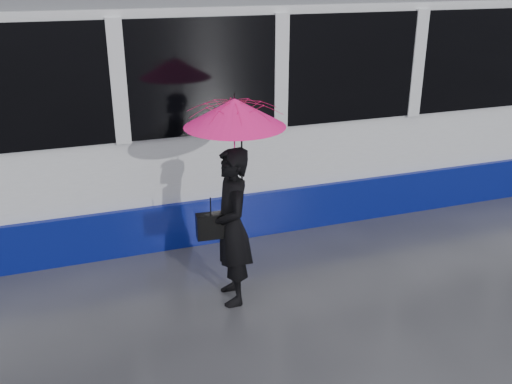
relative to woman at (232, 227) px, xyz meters
name	(u,v)px	position (x,y,z in m)	size (l,w,h in m)	color
ground	(275,283)	(0.55, 0.15, -0.87)	(90.00, 90.00, 0.00)	#27272C
rails	(217,204)	(0.55, 2.65, -0.86)	(34.00, 1.51, 0.02)	#3F3D38
woman	(232,227)	(0.00, 0.00, 0.00)	(0.64, 0.42, 1.74)	black
umbrella	(235,132)	(0.05, 0.00, 1.04)	(1.10, 1.10, 1.18)	#FF155F
handbag	(211,226)	(-0.22, 0.02, 0.04)	(0.32, 0.16, 0.45)	black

